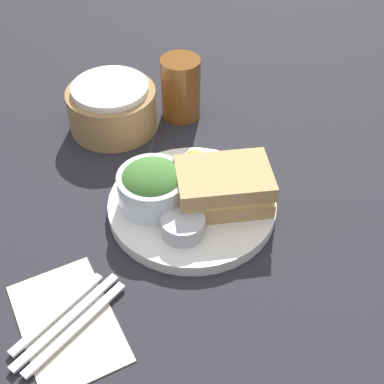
# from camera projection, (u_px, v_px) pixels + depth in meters

# --- Properties ---
(ground_plane) EXTENTS (4.00, 4.00, 0.00)m
(ground_plane) POSITION_uv_depth(u_px,v_px,m) (192.00, 210.00, 0.87)
(ground_plane) COLOR #232328
(plate) EXTENTS (0.27, 0.27, 0.02)m
(plate) POSITION_uv_depth(u_px,v_px,m) (192.00, 205.00, 0.86)
(plate) COLOR white
(plate) RESTS_ON ground_plane
(sandwich) EXTENTS (0.17, 0.14, 0.06)m
(sandwich) POSITION_uv_depth(u_px,v_px,m) (223.00, 186.00, 0.83)
(sandwich) COLOR tan
(sandwich) RESTS_ON plate
(salad_bowl) EXTENTS (0.11, 0.11, 0.07)m
(salad_bowl) POSITION_uv_depth(u_px,v_px,m) (152.00, 185.00, 0.83)
(salad_bowl) COLOR white
(salad_bowl) RESTS_ON plate
(dressing_cup) EXTENTS (0.07, 0.07, 0.03)m
(dressing_cup) POSITION_uv_depth(u_px,v_px,m) (183.00, 226.00, 0.80)
(dressing_cup) COLOR #B7B7BC
(dressing_cup) RESTS_ON plate
(orange_wedge) EXTENTS (0.04, 0.04, 0.04)m
(orange_wedge) POSITION_uv_depth(u_px,v_px,m) (195.00, 163.00, 0.89)
(orange_wedge) COLOR orange
(orange_wedge) RESTS_ON plate
(drink_glass) EXTENTS (0.08, 0.08, 0.12)m
(drink_glass) POSITION_uv_depth(u_px,v_px,m) (181.00, 88.00, 1.02)
(drink_glass) COLOR brown
(drink_glass) RESTS_ON ground_plane
(bread_basket) EXTENTS (0.17, 0.17, 0.09)m
(bread_basket) POSITION_uv_depth(u_px,v_px,m) (112.00, 107.00, 1.00)
(bread_basket) COLOR #997547
(bread_basket) RESTS_ON ground_plane
(napkin) EXTENTS (0.12, 0.19, 0.00)m
(napkin) POSITION_uv_depth(u_px,v_px,m) (67.00, 322.00, 0.72)
(napkin) COLOR beige
(napkin) RESTS_ON ground_plane
(fork) EXTENTS (0.17, 0.08, 0.01)m
(fork) POSITION_uv_depth(u_px,v_px,m) (76.00, 327.00, 0.70)
(fork) COLOR silver
(fork) RESTS_ON napkin
(knife) EXTENTS (0.17, 0.09, 0.01)m
(knife) POSITION_uv_depth(u_px,v_px,m) (67.00, 320.00, 0.71)
(knife) COLOR silver
(knife) RESTS_ON napkin
(spoon) EXTENTS (0.15, 0.08, 0.01)m
(spoon) POSITION_uv_depth(u_px,v_px,m) (58.00, 313.00, 0.72)
(spoon) COLOR silver
(spoon) RESTS_ON napkin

